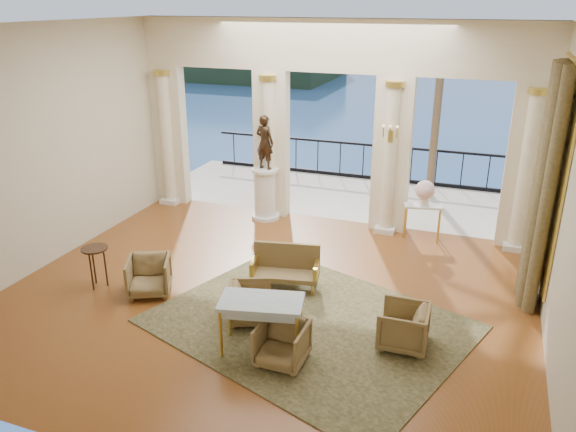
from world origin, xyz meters
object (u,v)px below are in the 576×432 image
at_px(statue, 265,142).
at_px(armchair_a, 149,274).
at_px(game_table, 261,305).
at_px(armchair_c, 403,325).
at_px(armchair_d, 251,301).
at_px(side_table, 95,253).
at_px(settee, 286,267).
at_px(console_table, 423,211).
at_px(pedestal, 265,195).
at_px(armchair_b, 282,342).

bearing_deg(statue, armchair_a, 95.01).
bearing_deg(game_table, armchair_a, 147.48).
bearing_deg(armchair_c, armchair_d, -88.46).
bearing_deg(side_table, armchair_d, -1.99).
relative_size(settee, console_table, 1.50).
xyz_separation_m(armchair_c, pedestal, (-3.92, 4.16, 0.22)).
height_order(settee, statue, statue).
bearing_deg(statue, console_table, -166.81).
xyz_separation_m(armchair_d, statue, (-1.51, 4.29, 1.49)).
relative_size(armchair_a, game_table, 0.56).
bearing_deg(game_table, armchair_d, 111.98).
bearing_deg(armchair_c, console_table, -177.50).
bearing_deg(side_table, console_table, 39.33).
bearing_deg(armchair_b, statue, 115.33).
bearing_deg(side_table, statue, 69.75).
bearing_deg(statue, side_table, 82.15).
xyz_separation_m(armchair_c, console_table, (-0.30, 4.21, 0.27)).
xyz_separation_m(armchair_a, armchair_c, (4.45, -0.08, -0.00)).
xyz_separation_m(settee, game_table, (0.35, -1.95, 0.35)).
relative_size(armchair_c, side_table, 0.96).
xyz_separation_m(armchair_c, game_table, (-1.93, -0.81, 0.38)).
bearing_deg(settee, armchair_c, -37.99).
relative_size(armchair_a, armchair_d, 1.07).
xyz_separation_m(armchair_d, settee, (0.12, 1.27, 0.05)).
bearing_deg(console_table, game_table, -120.32).
bearing_deg(game_table, settee, 87.25).
bearing_deg(settee, armchair_d, -107.02).
bearing_deg(armchair_b, armchair_d, 135.08).
bearing_deg(settee, statue, 106.92).
xyz_separation_m(settee, console_table, (1.99, 3.07, 0.24)).
relative_size(armchair_d, settee, 0.54).
bearing_deg(side_table, armchair_c, 0.24).
xyz_separation_m(armchair_d, side_table, (-3.06, 0.11, 0.31)).
bearing_deg(statue, armchair_d, 121.82).
distance_m(armchair_c, armchair_d, 2.41).
bearing_deg(pedestal, armchair_d, -70.58).
relative_size(armchair_d, statue, 0.55).
height_order(game_table, pedestal, pedestal).
bearing_deg(armchair_b, side_table, 166.44).
distance_m(armchair_a, side_table, 1.06).
bearing_deg(armchair_b, settee, 109.74).
bearing_deg(armchair_d, side_table, 66.00).
bearing_deg(console_table, armchair_a, -147.44).
height_order(armchair_a, settee, settee).
height_order(armchair_b, console_table, console_table).
distance_m(armchair_c, statue, 5.91).
bearing_deg(pedestal, settee, -61.58).
xyz_separation_m(armchair_d, console_table, (2.11, 4.34, 0.29)).
xyz_separation_m(armchair_d, pedestal, (-1.51, 4.29, 0.24)).
bearing_deg(game_table, console_table, 58.93).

